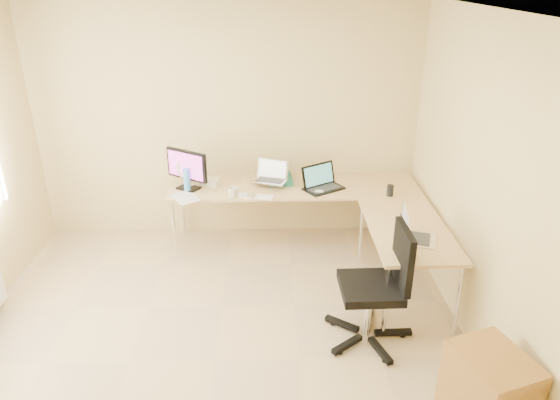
{
  "coord_description": "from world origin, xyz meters",
  "views": [
    {
      "loc": [
        0.44,
        -3.19,
        2.85
      ],
      "look_at": [
        0.55,
        1.1,
        0.9
      ],
      "focal_mm": 32.73,
      "sensor_mm": 36.0,
      "label": 1
    }
  ],
  "objects_px": {
    "desk_return": "(404,262)",
    "monitor": "(187,170)",
    "desk_main": "(294,216)",
    "laptop_center": "(270,172)",
    "keyboard": "(255,196)",
    "laptop_black": "(324,178)",
    "desk_fan": "(189,172)",
    "mug": "(233,193)",
    "office_chair": "(370,288)",
    "cabinet": "(487,399)",
    "water_bottle": "(187,180)",
    "laptop_return": "(419,228)"
  },
  "relations": [
    {
      "from": "desk_return",
      "to": "monitor",
      "type": "distance_m",
      "value": 2.37
    },
    {
      "from": "desk_main",
      "to": "laptop_center",
      "type": "distance_m",
      "value": 0.59
    },
    {
      "from": "laptop_center",
      "to": "keyboard",
      "type": "height_order",
      "value": "laptop_center"
    },
    {
      "from": "laptop_black",
      "to": "desk_fan",
      "type": "height_order",
      "value": "desk_fan"
    },
    {
      "from": "monitor",
      "to": "laptop_black",
      "type": "distance_m",
      "value": 1.43
    },
    {
      "from": "mug",
      "to": "office_chair",
      "type": "height_order",
      "value": "office_chair"
    },
    {
      "from": "desk_fan",
      "to": "laptop_black",
      "type": "bearing_deg",
      "value": -8.26
    },
    {
      "from": "desk_main",
      "to": "mug",
      "type": "height_order",
      "value": "mug"
    },
    {
      "from": "desk_fan",
      "to": "cabinet",
      "type": "xyz_separation_m",
      "value": [
        2.22,
        -2.68,
        -0.52
      ]
    },
    {
      "from": "laptop_center",
      "to": "monitor",
      "type": "bearing_deg",
      "value": -157.97
    },
    {
      "from": "desk_main",
      "to": "laptop_black",
      "type": "height_order",
      "value": "laptop_black"
    },
    {
      "from": "desk_return",
      "to": "laptop_black",
      "type": "bearing_deg",
      "value": 127.17
    },
    {
      "from": "desk_return",
      "to": "office_chair",
      "type": "distance_m",
      "value": 0.76
    },
    {
      "from": "water_bottle",
      "to": "laptop_return",
      "type": "height_order",
      "value": "water_bottle"
    },
    {
      "from": "laptop_center",
      "to": "laptop_black",
      "type": "bearing_deg",
      "value": 9.74
    },
    {
      "from": "mug",
      "to": "desk_fan",
      "type": "xyz_separation_m",
      "value": [
        -0.49,
        0.32,
        0.1
      ]
    },
    {
      "from": "keyboard",
      "to": "mug",
      "type": "relative_size",
      "value": 3.29
    },
    {
      "from": "monitor",
      "to": "cabinet",
      "type": "xyz_separation_m",
      "value": [
        2.22,
        -2.59,
        -0.58
      ]
    },
    {
      "from": "desk_return",
      "to": "laptop_black",
      "type": "distance_m",
      "value": 1.22
    },
    {
      "from": "desk_return",
      "to": "monitor",
      "type": "xyz_separation_m",
      "value": [
        -2.1,
        0.94,
        0.58
      ]
    },
    {
      "from": "mug",
      "to": "laptop_center",
      "type": "bearing_deg",
      "value": 36.38
    },
    {
      "from": "desk_main",
      "to": "keyboard",
      "type": "bearing_deg",
      "value": -144.53
    },
    {
      "from": "laptop_center",
      "to": "mug",
      "type": "distance_m",
      "value": 0.49
    },
    {
      "from": "laptop_return",
      "to": "monitor",
      "type": "bearing_deg",
      "value": 79.98
    },
    {
      "from": "keyboard",
      "to": "laptop_return",
      "type": "xyz_separation_m",
      "value": [
        1.41,
        -0.94,
        0.11
      ]
    },
    {
      "from": "desk_main",
      "to": "laptop_black",
      "type": "distance_m",
      "value": 0.59
    },
    {
      "from": "desk_main",
      "to": "keyboard",
      "type": "distance_m",
      "value": 0.63
    },
    {
      "from": "mug",
      "to": "cabinet",
      "type": "height_order",
      "value": "mug"
    },
    {
      "from": "monitor",
      "to": "water_bottle",
      "type": "distance_m",
      "value": 0.11
    },
    {
      "from": "desk_return",
      "to": "laptop_black",
      "type": "xyz_separation_m",
      "value": [
        -0.67,
        0.89,
        0.49
      ]
    },
    {
      "from": "desk_main",
      "to": "water_bottle",
      "type": "distance_m",
      "value": 1.23
    },
    {
      "from": "desk_main",
      "to": "mug",
      "type": "bearing_deg",
      "value": -155.06
    },
    {
      "from": "water_bottle",
      "to": "cabinet",
      "type": "distance_m",
      "value": 3.4
    },
    {
      "from": "laptop_black",
      "to": "desk_fan",
      "type": "bearing_deg",
      "value": 142.22
    },
    {
      "from": "laptop_center",
      "to": "desk_fan",
      "type": "xyz_separation_m",
      "value": [
        -0.87,
        0.04,
        -0.01
      ]
    },
    {
      "from": "laptop_center",
      "to": "office_chair",
      "type": "relative_size",
      "value": 0.32
    },
    {
      "from": "desk_return",
      "to": "laptop_return",
      "type": "height_order",
      "value": "laptop_return"
    },
    {
      "from": "laptop_black",
      "to": "office_chair",
      "type": "bearing_deg",
      "value": -113.51
    },
    {
      "from": "desk_fan",
      "to": "monitor",
      "type": "bearing_deg",
      "value": -92.86
    },
    {
      "from": "monitor",
      "to": "laptop_center",
      "type": "bearing_deg",
      "value": 35.65
    },
    {
      "from": "desk_return",
      "to": "cabinet",
      "type": "bearing_deg",
      "value": -85.95
    },
    {
      "from": "mug",
      "to": "laptop_black",
      "type": "bearing_deg",
      "value": 11.22
    },
    {
      "from": "mug",
      "to": "desk_fan",
      "type": "relative_size",
      "value": 0.37
    },
    {
      "from": "desk_return",
      "to": "water_bottle",
      "type": "height_order",
      "value": "water_bottle"
    },
    {
      "from": "monitor",
      "to": "laptop_return",
      "type": "bearing_deg",
      "value": 3.76
    },
    {
      "from": "desk_return",
      "to": "office_chair",
      "type": "xyz_separation_m",
      "value": [
        -0.44,
        -0.6,
        0.14
      ]
    },
    {
      "from": "laptop_center",
      "to": "laptop_return",
      "type": "relative_size",
      "value": 0.94
    },
    {
      "from": "desk_main",
      "to": "monitor",
      "type": "relative_size",
      "value": 5.29
    },
    {
      "from": "office_chair",
      "to": "laptop_black",
      "type": "bearing_deg",
      "value": 97.69
    },
    {
      "from": "mug",
      "to": "monitor",
      "type": "bearing_deg",
      "value": 154.02
    }
  ]
}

